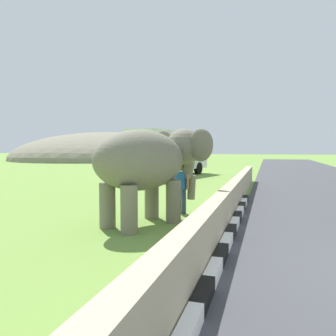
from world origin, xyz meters
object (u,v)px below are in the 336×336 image
bus_white (169,149)px  cow_near (173,170)px  elephant (151,161)px  cow_mid (142,170)px  cow_far (182,161)px  person_handler (182,186)px

bus_white → cow_near: (-5.89, -1.99, -1.21)m
elephant → bus_white: (15.61, 4.12, 0.27)m
elephant → bus_white: bus_white is taller
cow_mid → bus_white: bearing=0.4°
elephant → bus_white: size_ratio=0.46×
elephant → cow_mid: bearing=22.8°
bus_white → cow_mid: (-5.93, -0.04, -1.21)m
bus_white → cow_far: bus_white is taller
elephant → bus_white: 16.15m
cow_mid → cow_far: (12.42, 0.74, 0.00)m
elephant → cow_far: size_ratio=2.10×
elephant → cow_far: elephant is taller
person_handler → bus_white: bus_white is taller
elephant → cow_far: (22.10, 4.81, -0.94)m
person_handler → cow_far: person_handler is taller
person_handler → cow_near: size_ratio=0.93×
elephant → cow_near: bearing=12.4°
elephant → person_handler: bearing=-16.8°
elephant → cow_mid: (9.68, 4.08, -0.94)m
cow_mid → cow_far: bearing=3.4°
person_handler → cow_mid: bearing=29.6°
cow_near → cow_mid: same height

